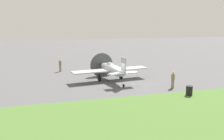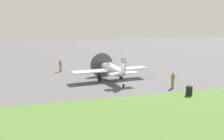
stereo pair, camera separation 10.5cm
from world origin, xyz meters
The scene contains 6 objects.
ground_plane centered at (0.00, 0.00, 0.00)m, with size 160.00×160.00×0.00m, color #515154.
grass_verge centered at (0.00, -9.61, 0.00)m, with size 120.00×11.00×0.01m, color #476B2D.
airplane_lead centered at (-0.80, 2.36, 1.38)m, with size 9.31×7.39×3.30m.
ground_crew_chief centered at (4.33, -2.66, 0.91)m, with size 0.49×0.46×1.73m.
ground_crew_mechanic centered at (-6.09, 9.70, 0.91)m, with size 0.39×0.55×1.73m.
fuel_drum centered at (4.46, -5.42, 0.45)m, with size 0.60×0.60×0.90m, color black.
Camera 1 is at (-8.66, -24.36, 6.55)m, focal length 39.06 mm.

